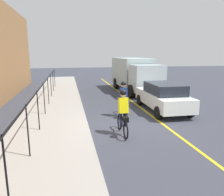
% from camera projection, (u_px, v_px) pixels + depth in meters
% --- Properties ---
extents(ground_plane, '(80.00, 80.00, 0.00)m').
position_uv_depth(ground_plane, '(128.00, 125.00, 9.60)').
color(ground_plane, '#3A3C47').
extents(lane_line_centre, '(36.00, 0.12, 0.01)m').
position_uv_depth(lane_line_centre, '(161.00, 123.00, 9.92)').
color(lane_line_centre, yellow).
rests_on(lane_line_centre, ground).
extents(sidewalk, '(40.00, 3.20, 0.15)m').
position_uv_depth(sidewalk, '(50.00, 129.00, 8.91)').
color(sidewalk, '#A19B93').
rests_on(sidewalk, ground).
extents(iron_fence, '(21.03, 0.04, 1.60)m').
position_uv_depth(iron_fence, '(41.00, 95.00, 9.52)').
color(iron_fence, black).
rests_on(iron_fence, sidewalk).
extents(cyclist_lead, '(1.71, 0.36, 1.83)m').
position_uv_depth(cyclist_lead, '(123.00, 99.00, 10.76)').
color(cyclist_lead, black).
rests_on(cyclist_lead, ground).
extents(cyclist_follow, '(1.71, 0.36, 1.83)m').
position_uv_depth(cyclist_follow, '(123.00, 113.00, 8.35)').
color(cyclist_follow, black).
rests_on(cyclist_follow, ground).
extents(patrol_sedan, '(4.44, 1.99, 1.58)m').
position_uv_depth(patrol_sedan, '(163.00, 96.00, 11.92)').
color(patrol_sedan, white).
rests_on(patrol_sedan, ground).
extents(box_truck_background, '(6.78, 2.71, 2.78)m').
position_uv_depth(box_truck_background, '(135.00, 73.00, 17.84)').
color(box_truck_background, '#A8BDBE').
rests_on(box_truck_background, ground).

